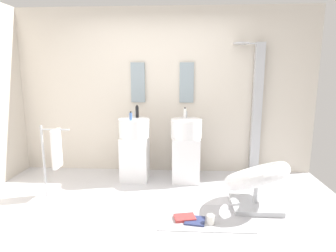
{
  "coord_description": "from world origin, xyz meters",
  "views": [
    {
      "loc": [
        0.34,
        -2.89,
        1.61
      ],
      "look_at": [
        0.15,
        0.55,
        0.95
      ],
      "focal_mm": 30.13,
      "sensor_mm": 36.0,
      "label": 1
    }
  ],
  "objects_px": {
    "pedestal_sink_right": "(186,149)",
    "shower_column": "(256,107)",
    "soap_bottle_blue": "(131,116)",
    "pedestal_sink_left": "(135,148)",
    "towel_rack": "(55,150)",
    "soap_bottle_black": "(137,112)",
    "magazine_red": "(185,218)",
    "soap_bottle_white": "(185,113)",
    "coffee_mug": "(211,220)",
    "lounge_chair": "(256,180)",
    "magazine_navy": "(195,221)"
  },
  "relations": [
    {
      "from": "pedestal_sink_left",
      "to": "magazine_navy",
      "type": "xyz_separation_m",
      "value": [
        0.86,
        -1.21,
        -0.48
      ]
    },
    {
      "from": "towel_rack",
      "to": "soap_bottle_black",
      "type": "bearing_deg",
      "value": 40.02
    },
    {
      "from": "magazine_red",
      "to": "soap_bottle_black",
      "type": "relative_size",
      "value": 1.22
    },
    {
      "from": "coffee_mug",
      "to": "soap_bottle_white",
      "type": "relative_size",
      "value": 0.62
    },
    {
      "from": "pedestal_sink_left",
      "to": "soap_bottle_white",
      "type": "height_order",
      "value": "soap_bottle_white"
    },
    {
      "from": "coffee_mug",
      "to": "soap_bottle_black",
      "type": "xyz_separation_m",
      "value": [
        -1.0,
        1.38,
        0.96
      ]
    },
    {
      "from": "lounge_chair",
      "to": "coffee_mug",
      "type": "relative_size",
      "value": 11.04
    },
    {
      "from": "pedestal_sink_left",
      "to": "magazine_red",
      "type": "height_order",
      "value": "pedestal_sink_left"
    },
    {
      "from": "soap_bottle_black",
      "to": "soap_bottle_white",
      "type": "distance_m",
      "value": 0.72
    },
    {
      "from": "pedestal_sink_left",
      "to": "lounge_chair",
      "type": "relative_size",
      "value": 0.94
    },
    {
      "from": "towel_rack",
      "to": "soap_bottle_blue",
      "type": "relative_size",
      "value": 7.34
    },
    {
      "from": "pedestal_sink_left",
      "to": "soap_bottle_black",
      "type": "xyz_separation_m",
      "value": [
        0.03,
        0.13,
        0.53
      ]
    },
    {
      "from": "magazine_red",
      "to": "soap_bottle_blue",
      "type": "distance_m",
      "value": 1.61
    },
    {
      "from": "pedestal_sink_left",
      "to": "coffee_mug",
      "type": "xyz_separation_m",
      "value": [
        1.03,
        -1.26,
        -0.43
      ]
    },
    {
      "from": "towel_rack",
      "to": "pedestal_sink_left",
      "type": "bearing_deg",
      "value": 35.92
    },
    {
      "from": "shower_column",
      "to": "magazine_red",
      "type": "bearing_deg",
      "value": -125.46
    },
    {
      "from": "pedestal_sink_left",
      "to": "soap_bottle_blue",
      "type": "bearing_deg",
      "value": -97.15
    },
    {
      "from": "shower_column",
      "to": "soap_bottle_white",
      "type": "xyz_separation_m",
      "value": [
        -1.1,
        -0.26,
        -0.07
      ]
    },
    {
      "from": "lounge_chair",
      "to": "towel_rack",
      "type": "bearing_deg",
      "value": 176.37
    },
    {
      "from": "pedestal_sink_right",
      "to": "shower_column",
      "type": "distance_m",
      "value": 1.28
    },
    {
      "from": "pedestal_sink_right",
      "to": "magazine_red",
      "type": "xyz_separation_m",
      "value": [
        -0.02,
        -1.17,
        -0.47
      ]
    },
    {
      "from": "pedestal_sink_left",
      "to": "shower_column",
      "type": "height_order",
      "value": "shower_column"
    },
    {
      "from": "shower_column",
      "to": "coffee_mug",
      "type": "height_order",
      "value": "shower_column"
    },
    {
      "from": "coffee_mug",
      "to": "soap_bottle_black",
      "type": "bearing_deg",
      "value": 125.89
    },
    {
      "from": "soap_bottle_white",
      "to": "magazine_red",
      "type": "bearing_deg",
      "value": -89.75
    },
    {
      "from": "pedestal_sink_left",
      "to": "pedestal_sink_right",
      "type": "xyz_separation_m",
      "value": [
        0.77,
        0.0,
        0.0
      ]
    },
    {
      "from": "towel_rack",
      "to": "soap_bottle_black",
      "type": "relative_size",
      "value": 5.1
    },
    {
      "from": "pedestal_sink_left",
      "to": "lounge_chair",
      "type": "xyz_separation_m",
      "value": [
        1.6,
        -0.82,
        -0.14
      ]
    },
    {
      "from": "magazine_red",
      "to": "soap_bottle_blue",
      "type": "bearing_deg",
      "value": 114.74
    },
    {
      "from": "towel_rack",
      "to": "magazine_navy",
      "type": "relative_size",
      "value": 4.43
    },
    {
      "from": "shower_column",
      "to": "magazine_navy",
      "type": "height_order",
      "value": "shower_column"
    },
    {
      "from": "lounge_chair",
      "to": "towel_rack",
      "type": "xyz_separation_m",
      "value": [
        -2.52,
        0.16,
        0.28
      ]
    },
    {
      "from": "towel_rack",
      "to": "soap_bottle_blue",
      "type": "height_order",
      "value": "soap_bottle_blue"
    },
    {
      "from": "magazine_navy",
      "to": "soap_bottle_white",
      "type": "relative_size",
      "value": 1.32
    },
    {
      "from": "magazine_red",
      "to": "soap_bottle_blue",
      "type": "height_order",
      "value": "soap_bottle_blue"
    },
    {
      "from": "pedestal_sink_left",
      "to": "coffee_mug",
      "type": "height_order",
      "value": "pedestal_sink_left"
    },
    {
      "from": "shower_column",
      "to": "lounge_chair",
      "type": "relative_size",
      "value": 1.85
    },
    {
      "from": "towel_rack",
      "to": "coffee_mug",
      "type": "bearing_deg",
      "value": -17.0
    },
    {
      "from": "lounge_chair",
      "to": "magazine_navy",
      "type": "height_order",
      "value": "lounge_chair"
    },
    {
      "from": "lounge_chair",
      "to": "coffee_mug",
      "type": "height_order",
      "value": "lounge_chair"
    },
    {
      "from": "pedestal_sink_right",
      "to": "soap_bottle_white",
      "type": "height_order",
      "value": "soap_bottle_white"
    },
    {
      "from": "coffee_mug",
      "to": "soap_bottle_blue",
      "type": "height_order",
      "value": "soap_bottle_blue"
    },
    {
      "from": "magazine_red",
      "to": "soap_bottle_white",
      "type": "xyz_separation_m",
      "value": [
        -0.01,
        1.28,
        0.99
      ]
    },
    {
      "from": "soap_bottle_blue",
      "to": "pedestal_sink_left",
      "type": "bearing_deg",
      "value": 82.85
    },
    {
      "from": "shower_column",
      "to": "soap_bottle_white",
      "type": "relative_size",
      "value": 12.66
    },
    {
      "from": "soap_bottle_black",
      "to": "magazine_red",
      "type": "bearing_deg",
      "value": -60.74
    },
    {
      "from": "pedestal_sink_left",
      "to": "shower_column",
      "type": "bearing_deg",
      "value": 11.38
    },
    {
      "from": "pedestal_sink_left",
      "to": "shower_column",
      "type": "xyz_separation_m",
      "value": [
        1.85,
        0.37,
        0.59
      ]
    },
    {
      "from": "pedestal_sink_left",
      "to": "towel_rack",
      "type": "distance_m",
      "value": 1.14
    },
    {
      "from": "magazine_red",
      "to": "lounge_chair",
      "type": "bearing_deg",
      "value": 9.84
    }
  ]
}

